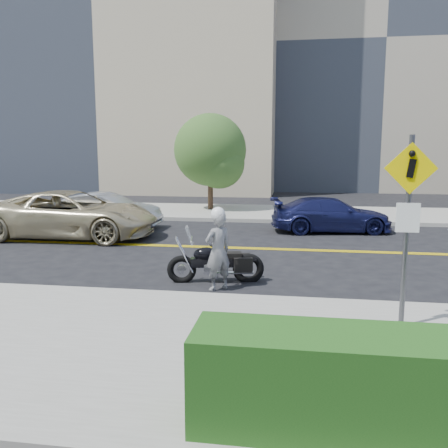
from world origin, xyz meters
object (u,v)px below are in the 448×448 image
pedestrian_sign (408,214)px  motorcycle (216,254)px  parked_car_silver (106,211)px  suv (72,214)px  motorcyclist (218,249)px  parked_car_blue (331,215)px

pedestrian_sign → motorcycle: 4.50m
pedestrian_sign → parked_car_silver: pedestrian_sign is taller
suv → parked_car_silver: suv is taller
motorcyclist → parked_car_blue: motorcyclist is taller
motorcycle → suv: 7.24m
pedestrian_sign → motorcyclist: pedestrian_sign is taller
motorcyclist → parked_car_silver: bearing=-95.5°
motorcycle → parked_car_silver: (-5.25, 6.50, 0.03)m
motorcyclist → parked_car_silver: 8.90m
parked_car_blue → parked_car_silver: bearing=84.7°
motorcycle → parked_car_silver: size_ratio=0.52×
parked_car_silver → parked_car_blue: size_ratio=0.95×
pedestrian_sign → parked_car_blue: (-0.44, 9.62, -1.35)m
pedestrian_sign → suv: bearing=141.7°
parked_car_silver → parked_car_blue: (8.23, 0.51, -0.05)m
pedestrian_sign → parked_car_blue: bearing=92.6°
motorcycle → suv: size_ratio=0.37×
pedestrian_sign → suv: 11.60m
suv → parked_car_blue: (8.62, 2.47, -0.17)m
motorcyclist → motorcycle: size_ratio=0.85×
parked_car_blue → pedestrian_sign: bearing=173.8°
pedestrian_sign → parked_car_blue: pedestrian_sign is taller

